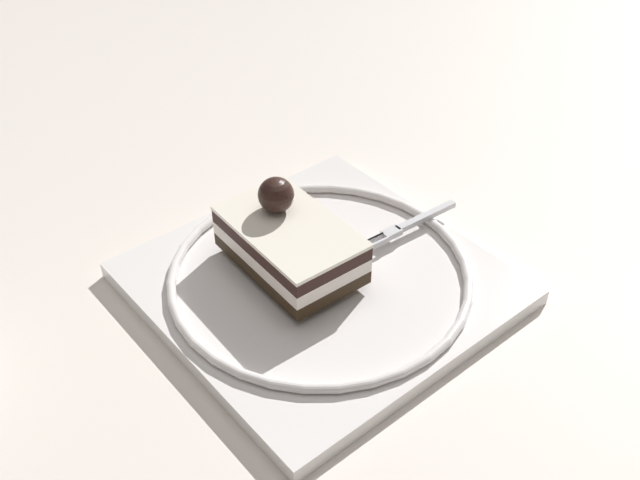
{
  "coord_description": "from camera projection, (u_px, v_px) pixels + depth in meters",
  "views": [
    {
      "loc": [
        0.3,
        -0.31,
        0.41
      ],
      "look_at": [
        -0.01,
        0.01,
        0.05
      ],
      "focal_mm": 42.16,
      "sensor_mm": 36.0,
      "label": 1
    }
  ],
  "objects": [
    {
      "name": "ground_plane",
      "position": [
        318.0,
        300.0,
        0.59
      ],
      "size": [
        2.4,
        2.4,
        0.0
      ],
      "primitive_type": "plane",
      "color": "silver"
    },
    {
      "name": "dessert_plate",
      "position": [
        320.0,
        280.0,
        0.59
      ],
      "size": [
        0.28,
        0.28,
        0.02
      ],
      "color": "white",
      "rests_on": "ground_plane"
    },
    {
      "name": "cake_slice",
      "position": [
        292.0,
        239.0,
        0.58
      ],
      "size": [
        0.12,
        0.09,
        0.07
      ],
      "color": "black",
      "rests_on": "dessert_plate"
    },
    {
      "name": "fork",
      "position": [
        402.0,
        228.0,
        0.62
      ],
      "size": [
        0.03,
        0.11,
        0.0
      ],
      "color": "silver",
      "rests_on": "dessert_plate"
    }
  ]
}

